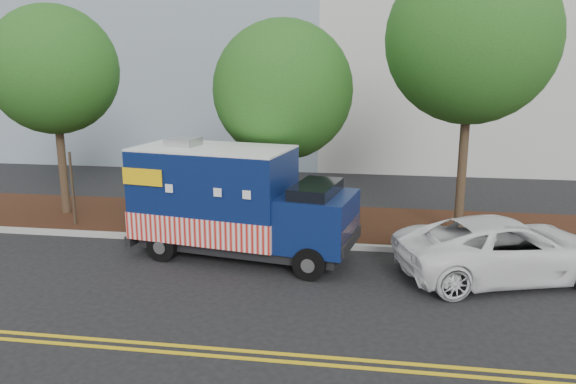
# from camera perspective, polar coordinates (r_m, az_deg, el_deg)

# --- Properties ---
(ground) EXTENTS (120.00, 120.00, 0.00)m
(ground) POSITION_cam_1_polar(r_m,az_deg,el_deg) (14.94, -9.45, -6.74)
(ground) COLOR black
(ground) RESTS_ON ground
(curb) EXTENTS (120.00, 0.18, 0.15)m
(curb) POSITION_cam_1_polar(r_m,az_deg,el_deg) (16.18, -7.93, -4.84)
(curb) COLOR #9E9E99
(curb) RESTS_ON ground
(mulch_strip) EXTENTS (120.00, 4.00, 0.15)m
(mulch_strip) POSITION_cam_1_polar(r_m,az_deg,el_deg) (18.11, -6.04, -2.81)
(mulch_strip) COLOR #32170D
(mulch_strip) RESTS_ON ground
(centerline_near) EXTENTS (120.00, 0.10, 0.01)m
(centerline_near) POSITION_cam_1_polar(r_m,az_deg,el_deg) (11.16, -16.74, -14.30)
(centerline_near) COLOR gold
(centerline_near) RESTS_ON ground
(centerline_far) EXTENTS (120.00, 0.10, 0.01)m
(centerline_far) POSITION_cam_1_polar(r_m,az_deg,el_deg) (10.96, -17.31, -14.87)
(centerline_far) COLOR gold
(centerline_far) RESTS_ON ground
(tree_a) EXTENTS (4.01, 4.01, 6.77)m
(tree_a) POSITION_cam_1_polar(r_m,az_deg,el_deg) (19.37, -22.71, 11.35)
(tree_a) COLOR #38281C
(tree_a) RESTS_ON ground
(tree_b) EXTENTS (4.12, 4.12, 6.27)m
(tree_b) POSITION_cam_1_polar(r_m,az_deg,el_deg) (16.77, -0.52, 10.30)
(tree_b) COLOR #38281C
(tree_b) RESTS_ON ground
(tree_c) EXTENTS (4.64, 4.64, 7.95)m
(tree_c) POSITION_cam_1_polar(r_m,az_deg,el_deg) (16.49, 18.13, 14.56)
(tree_c) COLOR #38281C
(tree_c) RESTS_ON ground
(sign_post) EXTENTS (0.06, 0.06, 2.40)m
(sign_post) POSITION_cam_1_polar(r_m,az_deg,el_deg) (18.16, -21.02, 0.07)
(sign_post) COLOR #473828
(sign_post) RESTS_ON ground
(food_truck) EXTENTS (6.12, 3.14, 3.08)m
(food_truck) POSITION_cam_1_polar(r_m,az_deg,el_deg) (14.69, -5.70, -1.28)
(food_truck) COLOR black
(food_truck) RESTS_ON ground
(white_car) EXTENTS (5.68, 3.85, 1.44)m
(white_car) POSITION_cam_1_polar(r_m,az_deg,el_deg) (14.28, 21.36, -5.38)
(white_car) COLOR white
(white_car) RESTS_ON ground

